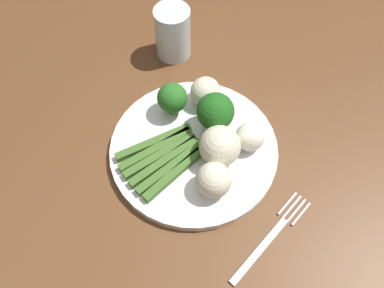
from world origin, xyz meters
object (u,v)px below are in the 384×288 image
at_px(dining_table, 208,168).
at_px(water_glass, 173,33).
at_px(plate, 192,148).
at_px(cauliflower_front, 205,92).
at_px(broccoli_back, 214,111).
at_px(cauliflower_outer_edge, 220,146).
at_px(broccoli_back_right, 172,98).
at_px(fork, 271,237).
at_px(cauliflower_left, 250,137).
at_px(cauliflower_right, 214,180).
at_px(asparagus_bundle, 163,158).

relative_size(dining_table, water_glass, 11.65).
distance_m(dining_table, plate, 0.13).
relative_size(plate, cauliflower_front, 5.27).
bearing_deg(broccoli_back, cauliflower_outer_edge, -41.51).
distance_m(broccoli_back_right, fork, 0.26).
bearing_deg(broccoli_back_right, water_glass, 132.34).
bearing_deg(fork, cauliflower_left, 51.41).
distance_m(cauliflower_right, water_glass, 0.29).
distance_m(cauliflower_front, cauliflower_right, 0.16).
bearing_deg(cauliflower_left, broccoli_back, -171.30).
xyz_separation_m(dining_table, plate, (-0.00, -0.04, 0.12)).
height_order(cauliflower_front, cauliflower_outer_edge, cauliflower_outer_edge).
bearing_deg(plate, broccoli_back_right, 156.14).
distance_m(asparagus_bundle, cauliflower_right, 0.09).
relative_size(cauliflower_outer_edge, cauliflower_right, 1.20).
bearing_deg(asparagus_bundle, cauliflower_left, 154.97).
bearing_deg(broccoli_back_right, dining_table, 8.81).
height_order(broccoli_back, cauliflower_right, broccoli_back).
xyz_separation_m(broccoli_back, cauliflower_right, (0.07, -0.08, -0.01)).
xyz_separation_m(cauliflower_right, cauliflower_left, (-0.01, 0.09, -0.00)).
relative_size(dining_table, asparagus_bundle, 8.12).
xyz_separation_m(fork, water_glass, (-0.34, 0.17, 0.05)).
xyz_separation_m(broccoli_back, water_glass, (-0.17, 0.09, -0.01)).
bearing_deg(dining_table, broccoli_back, 106.61).
height_order(dining_table, cauliflower_left, cauliflower_left).
distance_m(cauliflower_front, cauliflower_outer_edge, 0.11).
xyz_separation_m(asparagus_bundle, cauliflower_right, (0.09, 0.01, 0.02)).
bearing_deg(broccoli_back, plate, -90.92).
xyz_separation_m(asparagus_bundle, broccoli_back, (0.02, 0.10, 0.03)).
bearing_deg(broccoli_back, broccoli_back_right, -163.46).
bearing_deg(cauliflower_front, cauliflower_outer_edge, -38.73).
relative_size(cauliflower_right, cauliflower_left, 1.16).
distance_m(cauliflower_front, cauliflower_left, 0.11).
height_order(dining_table, plate, plate).
bearing_deg(fork, broccoli_back, 65.84).
relative_size(asparagus_bundle, cauliflower_right, 2.63).
xyz_separation_m(plate, cauliflower_front, (-0.04, 0.08, 0.03)).
relative_size(dining_table, fork, 6.72).
distance_m(plate, cauliflower_left, 0.09).
xyz_separation_m(asparagus_bundle, cauliflower_left, (0.08, 0.11, 0.02)).
bearing_deg(water_glass, fork, -26.66).
bearing_deg(water_glass, cauliflower_outer_edge, -30.97).
distance_m(cauliflower_outer_edge, cauliflower_right, 0.05).
height_order(dining_table, cauliflower_outer_edge, cauliflower_outer_edge).
distance_m(dining_table, broccoli_back, 0.17).
xyz_separation_m(cauliflower_right, water_glass, (-0.24, 0.17, 0.01)).
bearing_deg(cauliflower_front, cauliflower_right, -45.67).
bearing_deg(fork, cauliflower_front, 63.75).
relative_size(asparagus_bundle, broccoli_back, 1.93).
distance_m(broccoli_back_right, cauliflower_left, 0.14).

